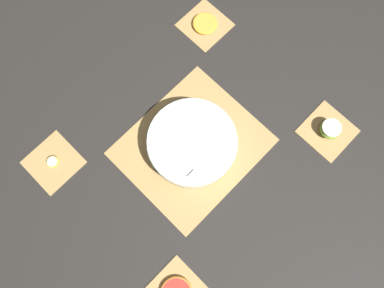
% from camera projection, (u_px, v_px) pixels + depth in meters
% --- Properties ---
extents(ground_plane, '(6.00, 6.00, 0.00)m').
position_uv_depth(ground_plane, '(192.00, 147.00, 1.18)').
color(ground_plane, black).
extents(bamboo_mat_center, '(0.42, 0.36, 0.01)m').
position_uv_depth(bamboo_mat_center, '(192.00, 146.00, 1.18)').
color(bamboo_mat_center, '#A8844C').
rests_on(bamboo_mat_center, ground_plane).
extents(coaster_mat_near_left, '(0.15, 0.15, 0.01)m').
position_uv_depth(coaster_mat_near_left, '(205.00, 25.00, 1.29)').
color(coaster_mat_near_left, '#A8844C').
rests_on(coaster_mat_near_left, ground_plane).
extents(coaster_mat_near_right, '(0.15, 0.15, 0.01)m').
position_uv_depth(coaster_mat_near_right, '(53.00, 162.00, 1.16)').
color(coaster_mat_near_right, '#A8844C').
rests_on(coaster_mat_near_right, ground_plane).
extents(coaster_mat_far_left, '(0.15, 0.15, 0.01)m').
position_uv_depth(coaster_mat_far_left, '(328.00, 131.00, 1.19)').
color(coaster_mat_far_left, '#A8844C').
rests_on(coaster_mat_far_left, ground_plane).
extents(fruit_salad_bowl, '(0.27, 0.27, 0.08)m').
position_uv_depth(fruit_salad_bowl, '(192.00, 143.00, 1.14)').
color(fruit_salad_bowl, silver).
rests_on(fruit_salad_bowl, bamboo_mat_center).
extents(apple_half, '(0.07, 0.07, 0.04)m').
position_uv_depth(apple_half, '(330.00, 129.00, 1.17)').
color(apple_half, '#7FAD38').
rests_on(apple_half, coaster_mat_far_left).
extents(orange_slice_whole, '(0.09, 0.09, 0.01)m').
position_uv_depth(orange_slice_whole, '(205.00, 23.00, 1.28)').
color(orange_slice_whole, '#F9A338').
rests_on(orange_slice_whole, coaster_mat_near_left).
extents(banana_coin_single, '(0.04, 0.04, 0.01)m').
position_uv_depth(banana_coin_single, '(52.00, 162.00, 1.16)').
color(banana_coin_single, beige).
rests_on(banana_coin_single, coaster_mat_near_right).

